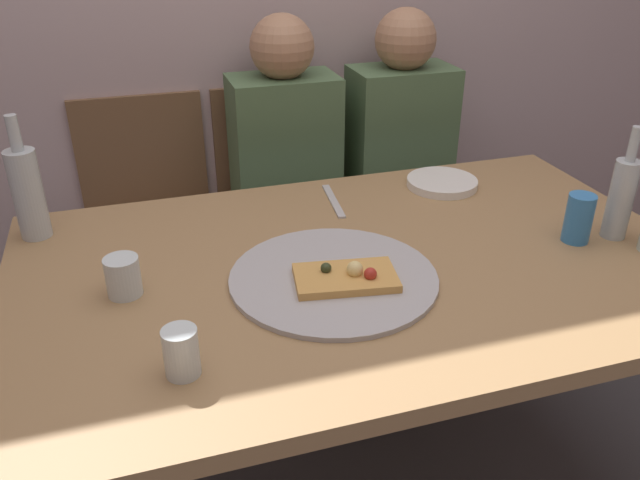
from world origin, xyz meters
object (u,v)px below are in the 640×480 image
(pizza_tray, at_px, (333,278))
(plate_stack, at_px, (442,183))
(wine_glass, at_px, (181,352))
(chair_right, at_px, (390,183))
(guest_in_sweater, at_px, (292,179))
(tumbler_far, at_px, (123,276))
(table_knife, at_px, (333,201))
(beer_bottle, at_px, (28,192))
(wine_bottle, at_px, (621,196))
(soda_can, at_px, (579,218))
(pizza_slice_last, at_px, (347,277))
(chair_left, at_px, (150,213))
(dining_table, at_px, (359,286))
(guest_in_beanie, at_px, (409,166))
(chair_middle, at_px, (282,197))

(pizza_tray, distance_m, plate_stack, 0.62)
(wine_glass, xyz_separation_m, plate_stack, (0.83, 0.63, -0.03))
(chair_right, height_order, guest_in_sweater, guest_in_sweater)
(tumbler_far, bearing_deg, table_knife, 29.11)
(beer_bottle, height_order, guest_in_sweater, guest_in_sweater)
(wine_bottle, bearing_deg, soda_can, 175.94)
(wine_bottle, xyz_separation_m, plate_stack, (-0.26, 0.41, -0.10))
(wine_bottle, bearing_deg, pizza_slice_last, -177.97)
(chair_left, bearing_deg, wine_bottle, 138.34)
(dining_table, relative_size, wine_glass, 17.27)
(dining_table, height_order, wine_bottle, wine_bottle)
(chair_right, bearing_deg, guest_in_beanie, 90.00)
(chair_middle, bearing_deg, guest_in_beanie, 160.69)
(dining_table, bearing_deg, guest_in_beanie, 57.84)
(guest_in_beanie, bearing_deg, chair_left, -9.47)
(soda_can, height_order, guest_in_sweater, guest_in_sweater)
(beer_bottle, relative_size, guest_in_sweater, 0.27)
(table_knife, bearing_deg, chair_left, 46.83)
(plate_stack, relative_size, chair_left, 0.23)
(wine_bottle, relative_size, wine_glass, 3.06)
(tumbler_far, distance_m, guest_in_sweater, 0.93)
(plate_stack, relative_size, guest_in_beanie, 0.18)
(chair_left, bearing_deg, guest_in_beanie, 170.53)
(plate_stack, height_order, chair_right, chair_right)
(pizza_tray, distance_m, pizza_slice_last, 0.04)
(soda_can, xyz_separation_m, chair_middle, (-0.51, 0.96, -0.28))
(table_knife, height_order, guest_in_beanie, guest_in_beanie)
(chair_left, relative_size, chair_right, 1.00)
(chair_middle, xyz_separation_m, guest_in_sweater, (-0.00, -0.15, 0.13))
(wine_glass, relative_size, chair_right, 0.10)
(wine_glass, relative_size, guest_in_beanie, 0.08)
(dining_table, height_order, soda_can, soda_can)
(wine_glass, bearing_deg, wine_bottle, 11.16)
(chair_right, bearing_deg, dining_table, 62.42)
(tumbler_far, xyz_separation_m, wine_glass, (0.09, -0.30, 0.00))
(dining_table, xyz_separation_m, wine_bottle, (0.65, -0.07, 0.18))
(table_knife, bearing_deg, wine_bottle, -117.85)
(dining_table, relative_size, guest_in_sweater, 1.37)
(table_knife, relative_size, guest_in_beanie, 0.19)
(dining_table, height_order, chair_right, chair_right)
(wine_glass, relative_size, plate_stack, 0.45)
(table_knife, distance_m, chair_middle, 0.61)
(guest_in_beanie, bearing_deg, wine_glass, 48.61)
(chair_middle, distance_m, chair_right, 0.43)
(chair_left, bearing_deg, dining_table, 116.17)
(wine_glass, height_order, guest_in_beanie, guest_in_beanie)
(soda_can, bearing_deg, pizza_tray, -179.95)
(table_knife, height_order, chair_middle, chair_middle)
(wine_bottle, relative_size, chair_right, 0.32)
(chair_left, distance_m, chair_right, 0.91)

